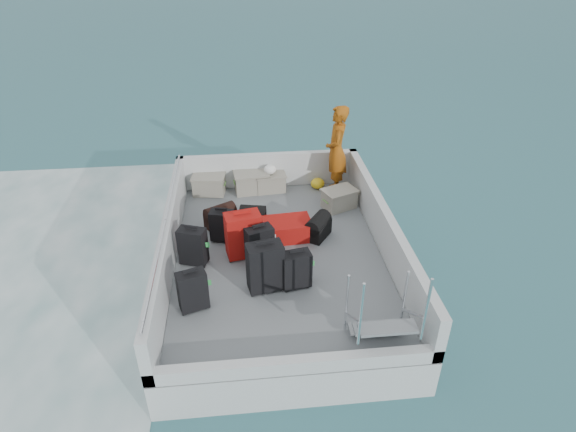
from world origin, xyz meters
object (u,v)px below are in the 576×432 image
object	(u,v)px
crate_2	(270,183)
suitcase_6	(296,270)
suitcase_8	(287,229)
crate_3	(339,199)
suitcase_1	(193,247)
suitcase_3	(265,268)
suitcase_0	(193,291)
suitcase_5	(243,235)
crate_1	(251,182)
suitcase_2	(222,226)
passenger	(336,151)
suitcase_4	(259,245)
crate_0	(209,185)

from	to	relation	value
crate_2	suitcase_6	bearing A→B (deg)	-87.02
suitcase_8	crate_3	bearing A→B (deg)	-55.03
suitcase_1	suitcase_3	size ratio (longest dim) A/B	0.81
suitcase_0	suitcase_3	size ratio (longest dim) A/B	0.79
suitcase_0	suitcase_5	bearing A→B (deg)	40.35
suitcase_0	crate_1	size ratio (longest dim) A/B	0.95
suitcase_2	suitcase_6	bearing A→B (deg)	-36.93
suitcase_8	crate_1	xyz separation A→B (m)	(-0.54, 1.73, 0.03)
passenger	crate_1	bearing A→B (deg)	-86.50
suitcase_1	crate_2	world-z (taller)	suitcase_1
suitcase_4	suitcase_8	xyz separation A→B (m)	(0.50, 0.65, -0.15)
suitcase_6	crate_2	world-z (taller)	suitcase_6
suitcase_4	suitcase_2	bearing A→B (deg)	111.05
suitcase_2	suitcase_3	world-z (taller)	suitcase_3
suitcase_8	crate_2	size ratio (longest dim) A/B	1.43
suitcase_5	crate_3	bearing A→B (deg)	25.48
suitcase_2	suitcase_3	distance (m)	1.50
passenger	suitcase_2	bearing A→B (deg)	-45.47
suitcase_8	suitcase_6	bearing A→B (deg)	174.93
suitcase_0	passenger	distance (m)	4.16
suitcase_4	passenger	size ratio (longest dim) A/B	0.35
suitcase_5	crate_2	bearing A→B (deg)	63.90
suitcase_8	crate_3	world-z (taller)	crate_3
suitcase_0	suitcase_4	xyz separation A→B (m)	(0.97, 1.00, 0.01)
crate_1	crate_3	size ratio (longest dim) A/B	1.12
crate_3	suitcase_0	bearing A→B (deg)	-134.88
suitcase_4	crate_3	distance (m)	2.22
crate_3	suitcase_8	bearing A→B (deg)	-140.09
suitcase_3	crate_1	distance (m)	3.07
suitcase_3	crate_1	world-z (taller)	suitcase_3
crate_0	crate_2	bearing A→B (deg)	0.00
crate_2	suitcase_4	bearing A→B (deg)	-98.13
suitcase_5	suitcase_1	bearing A→B (deg)	178.91
suitcase_0	crate_0	xyz separation A→B (m)	(0.09, 3.39, -0.13)
suitcase_1	crate_2	bearing A→B (deg)	78.43
suitcase_0	suitcase_5	xyz separation A→B (m)	(0.73, 1.21, 0.07)
suitcase_6	crate_3	bearing A→B (deg)	53.46
suitcase_5	crate_0	size ratio (longest dim) A/B	1.27
suitcase_4	crate_1	bearing A→B (deg)	70.53
crate_1	crate_3	distance (m)	1.82
crate_0	suitcase_0	bearing A→B (deg)	-91.55
suitcase_4	suitcase_5	world-z (taller)	suitcase_5
suitcase_3	suitcase_6	distance (m)	0.46
suitcase_5	passenger	size ratio (longest dim) A/B	0.43
crate_0	crate_2	size ratio (longest dim) A/B	1.06
suitcase_2	crate_0	distance (m)	1.74
suitcase_3	crate_3	size ratio (longest dim) A/B	1.34
passenger	suitcase_8	bearing A→B (deg)	-26.03
crate_1	crate_2	distance (m)	0.38
suitcase_2	crate_0	world-z (taller)	suitcase_2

